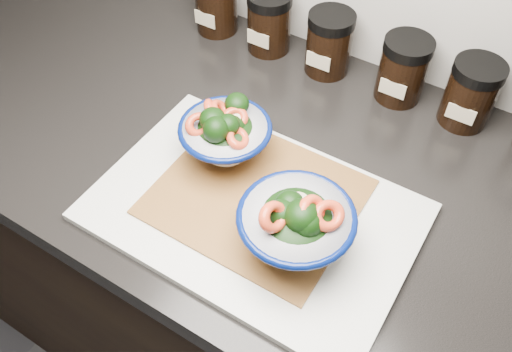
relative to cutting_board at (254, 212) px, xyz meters
The scene contains 11 objects.
cabinet 0.49m from the cutting_board, 84.85° to the left, with size 3.43×0.58×0.86m, color black.
countertop 0.11m from the cutting_board, 84.85° to the left, with size 3.50×0.60×0.04m, color black.
cutting_board is the anchor object (origin of this frame).
bamboo_mat 0.02m from the cutting_board, 112.35° to the left, with size 0.28×0.24×0.00m, color #A56E31.
bowl_left 0.12m from the cutting_board, 144.48° to the left, with size 0.14×0.14×0.10m.
bowl_right 0.10m from the cutting_board, 17.89° to the right, with size 0.15×0.15×0.11m.
spice_jar_a 0.46m from the cutting_board, 130.81° to the left, with size 0.08×0.08×0.11m.
spice_jar_b 0.40m from the cutting_board, 117.76° to the left, with size 0.08×0.08×0.11m.
spice_jar_c 0.36m from the cutting_board, 99.99° to the left, with size 0.08×0.08×0.11m.
spice_jar_d 0.36m from the cutting_board, 77.75° to the left, with size 0.08×0.08×0.11m.
spice_jar_e 0.40m from the cutting_board, 61.39° to the left, with size 0.08×0.08×0.11m.
Camera 1 is at (0.24, 0.95, 1.53)m, focal length 38.00 mm.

